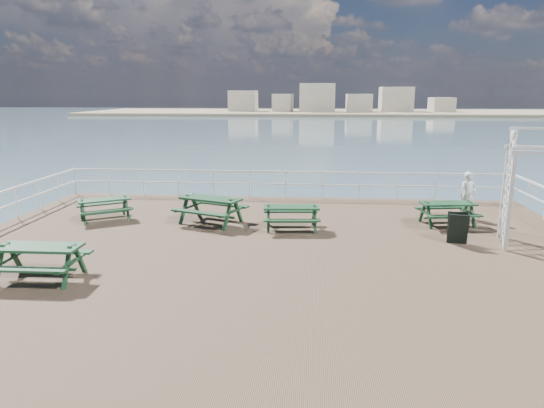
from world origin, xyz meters
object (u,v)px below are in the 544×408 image
Objects in this scene: picnic_table_d at (39,255)px; picnic_table_e at (291,213)px; person at (468,195)px; picnic_table_c at (448,209)px; picnic_table_a at (104,204)px; picnic_table_b at (211,205)px.

picnic_table_e is (5.48, 4.66, -0.05)m from picnic_table_d.
person reaches higher than picnic_table_d.
person is at bearing 28.89° from picnic_table_d.
picnic_table_c is 1.24m from person.
picnic_table_d is at bearing -158.08° from person.
picnic_table_e is (6.28, -0.65, 0.02)m from picnic_table_a.
picnic_table_a is 12.17m from person.
person is (8.47, 1.32, 0.18)m from picnic_table_b.
picnic_table_b is at bearing -34.10° from picnic_table_a.
picnic_table_e is at bearing 39.46° from picnic_table_d.
picnic_table_a is 0.87× the size of picnic_table_b.
picnic_table_c is at bearing 27.34° from picnic_table_d.
picnic_table_b is at bearing 60.20° from picnic_table_d.
picnic_table_a is at bearing -161.24° from picnic_table_b.
picnic_table_e is (2.64, -0.49, -0.09)m from picnic_table_b.
person is (11.31, 6.47, 0.21)m from picnic_table_d.
picnic_table_b is at bearing -178.98° from person.
picnic_table_d is (-10.45, -5.61, 0.05)m from picnic_table_c.
picnic_table_d is at bearing -97.68° from picnic_table_b.
picnic_table_d reaches higher than picnic_table_a.
picnic_table_c is 1.20× the size of person.
picnic_table_c is at bearing 6.19° from picnic_table_e.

